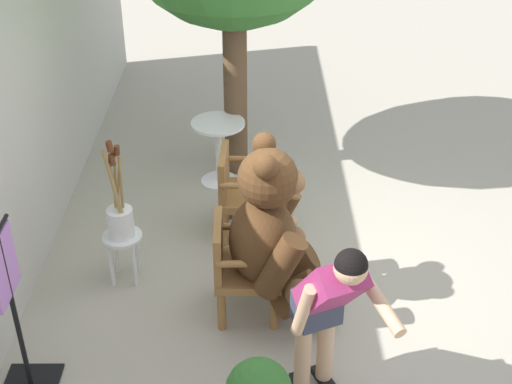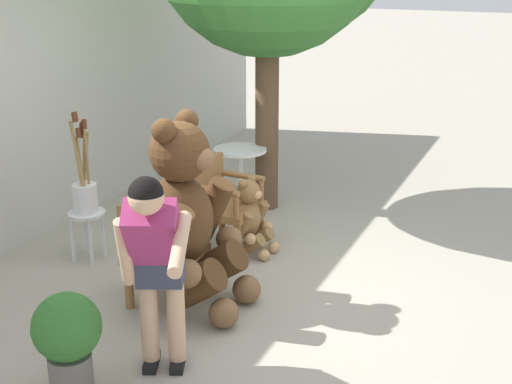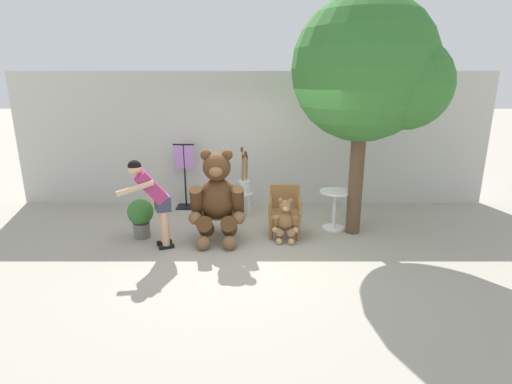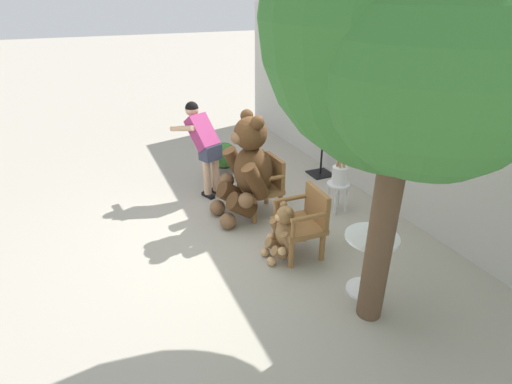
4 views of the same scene
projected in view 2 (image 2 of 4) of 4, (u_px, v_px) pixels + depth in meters
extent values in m
plane|color=#A8A091|center=(248.00, 282.00, 6.09)|extent=(60.00, 60.00, 0.00)
cube|color=beige|center=(11.00, 98.00, 6.56)|extent=(10.00, 0.16, 2.80)
cube|color=olive|center=(166.00, 254.00, 5.64)|extent=(0.57, 0.53, 0.07)
cylinder|color=olive|center=(176.00, 296.00, 5.44)|extent=(0.07, 0.07, 0.37)
cylinder|color=olive|center=(203.00, 272.00, 5.84)|extent=(0.07, 0.07, 0.37)
cylinder|color=olive|center=(129.00, 286.00, 5.59)|extent=(0.07, 0.07, 0.37)
cylinder|color=olive|center=(159.00, 264.00, 5.99)|extent=(0.07, 0.07, 0.37)
cube|color=olive|center=(139.00, 221.00, 5.65)|extent=(0.52, 0.07, 0.42)
cylinder|color=olive|center=(148.00, 235.00, 5.34)|extent=(0.06, 0.48, 0.06)
cylinder|color=olive|center=(173.00, 253.00, 5.30)|extent=(0.05, 0.05, 0.22)
cylinder|color=olive|center=(180.00, 214.00, 5.78)|extent=(0.06, 0.48, 0.06)
cylinder|color=olive|center=(203.00, 230.00, 5.74)|extent=(0.05, 0.05, 0.22)
cube|color=olive|center=(229.00, 209.00, 6.63)|extent=(0.59, 0.55, 0.07)
cylinder|color=olive|center=(237.00, 243.00, 6.42)|extent=(0.07, 0.07, 0.37)
cylinder|color=olive|center=(260.00, 226.00, 6.80)|extent=(0.07, 0.07, 0.37)
cylinder|color=olive|center=(197.00, 235.00, 6.60)|extent=(0.07, 0.07, 0.37)
cylinder|color=olive|center=(222.00, 219.00, 6.98)|extent=(0.07, 0.07, 0.37)
cube|color=olive|center=(207.00, 180.00, 6.65)|extent=(0.52, 0.09, 0.42)
cylinder|color=olive|center=(215.00, 191.00, 6.34)|extent=(0.08, 0.48, 0.06)
cylinder|color=olive|center=(236.00, 206.00, 6.28)|extent=(0.05, 0.05, 0.22)
cylinder|color=olive|center=(241.00, 176.00, 6.76)|extent=(0.08, 0.48, 0.06)
cylinder|color=olive|center=(261.00, 190.00, 6.70)|extent=(0.05, 0.05, 0.22)
ellipsoid|color=#4C3019|center=(178.00, 221.00, 5.50)|extent=(0.64, 0.54, 0.73)
sphere|color=#4C3019|center=(179.00, 152.00, 5.31)|extent=(0.46, 0.46, 0.46)
ellipsoid|color=brown|center=(203.00, 159.00, 5.25)|extent=(0.22, 0.17, 0.17)
sphere|color=black|center=(203.00, 157.00, 5.24)|extent=(0.07, 0.07, 0.07)
sphere|color=#4C3019|center=(164.00, 131.00, 5.10)|extent=(0.18, 0.18, 0.18)
sphere|color=#4C3019|center=(187.00, 121.00, 5.40)|extent=(0.18, 0.18, 0.18)
cylinder|color=#4C3019|center=(170.00, 239.00, 5.16)|extent=(0.21, 0.41, 0.55)
sphere|color=brown|center=(187.00, 274.00, 5.17)|extent=(0.22, 0.22, 0.22)
cylinder|color=#4C3019|center=(211.00, 209.00, 5.75)|extent=(0.21, 0.41, 0.55)
sphere|color=brown|center=(229.00, 239.00, 5.79)|extent=(0.22, 0.22, 0.22)
cylinder|color=#4C3019|center=(198.00, 283.00, 5.36)|extent=(0.27, 0.46, 0.43)
sphere|color=brown|center=(224.00, 313.00, 5.32)|extent=(0.23, 0.23, 0.23)
cylinder|color=#4C3019|center=(221.00, 264.00, 5.70)|extent=(0.27, 0.46, 0.43)
sphere|color=brown|center=(247.00, 289.00, 5.70)|extent=(0.23, 0.23, 0.23)
ellipsoid|color=olive|center=(247.00, 219.00, 6.58)|extent=(0.31, 0.27, 0.35)
sphere|color=olive|center=(248.00, 191.00, 6.49)|extent=(0.22, 0.22, 0.22)
ellipsoid|color=tan|center=(257.00, 195.00, 6.45)|extent=(0.11, 0.09, 0.08)
sphere|color=black|center=(257.00, 194.00, 6.45)|extent=(0.03, 0.03, 0.03)
sphere|color=olive|center=(243.00, 184.00, 6.39)|extent=(0.09, 0.09, 0.09)
sphere|color=olive|center=(251.00, 179.00, 6.53)|extent=(0.09, 0.09, 0.09)
cylinder|color=olive|center=(244.00, 225.00, 6.42)|extent=(0.11, 0.20, 0.26)
sphere|color=tan|center=(250.00, 239.00, 6.42)|extent=(0.10, 0.10, 0.10)
cylinder|color=olive|center=(260.00, 214.00, 6.69)|extent=(0.11, 0.20, 0.26)
sphere|color=tan|center=(267.00, 226.00, 6.71)|extent=(0.10, 0.10, 0.10)
cylinder|color=olive|center=(254.00, 243.00, 6.51)|extent=(0.14, 0.22, 0.20)
sphere|color=tan|center=(264.00, 255.00, 6.49)|extent=(0.11, 0.11, 0.11)
cylinder|color=olive|center=(263.00, 236.00, 6.67)|extent=(0.14, 0.22, 0.20)
sphere|color=tan|center=(274.00, 247.00, 6.66)|extent=(0.11, 0.11, 0.11)
cube|color=black|center=(152.00, 362.00, 4.85)|extent=(0.26, 0.18, 0.06)
cylinder|color=tan|center=(148.00, 304.00, 4.71)|extent=(0.12, 0.12, 0.82)
cube|color=black|center=(178.00, 362.00, 4.84)|extent=(0.26, 0.18, 0.06)
cylinder|color=tan|center=(176.00, 304.00, 4.70)|extent=(0.12, 0.12, 0.82)
cube|color=#33384C|center=(160.00, 265.00, 4.61)|extent=(0.32, 0.36, 0.24)
cube|color=#9E2D66|center=(154.00, 235.00, 4.37)|extent=(0.58, 0.49, 0.55)
sphere|color=tan|center=(146.00, 197.00, 4.06)|extent=(0.21, 0.21, 0.21)
sphere|color=black|center=(146.00, 194.00, 4.05)|extent=(0.21, 0.21, 0.21)
cylinder|color=tan|center=(180.00, 243.00, 4.11)|extent=(0.55, 0.30, 0.21)
cylinder|color=tan|center=(125.00, 252.00, 4.41)|extent=(0.26, 0.17, 0.50)
cylinder|color=silver|center=(86.00, 213.00, 6.40)|extent=(0.34, 0.34, 0.03)
cylinder|color=silver|center=(86.00, 232.00, 6.60)|extent=(0.04, 0.04, 0.43)
cylinder|color=silver|center=(73.00, 239.00, 6.43)|extent=(0.04, 0.04, 0.43)
cylinder|color=silver|center=(104.00, 235.00, 6.52)|extent=(0.04, 0.04, 0.43)
cylinder|color=silver|center=(91.00, 243.00, 6.35)|extent=(0.04, 0.04, 0.43)
cylinder|color=white|center=(85.00, 198.00, 6.35)|extent=(0.22, 0.22, 0.26)
cylinder|color=#997A47|center=(78.00, 164.00, 6.21)|extent=(0.04, 0.12, 0.75)
cylinder|color=#592D19|center=(74.00, 117.00, 6.08)|extent=(0.05, 0.05, 0.09)
cylinder|color=#997A47|center=(88.00, 167.00, 6.27)|extent=(0.06, 0.05, 0.69)
cylinder|color=#592D19|center=(84.00, 124.00, 6.14)|extent=(0.05, 0.05, 0.08)
cylinder|color=#997A47|center=(82.00, 171.00, 6.26)|extent=(0.04, 0.09, 0.62)
cylinder|color=#592D19|center=(78.00, 133.00, 6.15)|extent=(0.05, 0.05, 0.09)
cylinder|color=#997A47|center=(84.00, 170.00, 6.33)|extent=(0.05, 0.07, 0.60)
cylinder|color=#592D19|center=(81.00, 133.00, 6.22)|extent=(0.05, 0.05, 0.08)
cylinder|color=#997A47|center=(85.00, 168.00, 6.30)|extent=(0.03, 0.14, 0.65)
cylinder|color=#592D19|center=(82.00, 127.00, 6.18)|extent=(0.05, 0.06, 0.09)
cylinder|color=#997A47|center=(79.00, 164.00, 6.21)|extent=(0.03, 0.16, 0.76)
cylinder|color=#592D19|center=(75.00, 117.00, 6.08)|extent=(0.04, 0.06, 0.09)
cylinder|color=white|center=(240.00, 150.00, 7.46)|extent=(0.56, 0.56, 0.03)
cylinder|color=white|center=(240.00, 182.00, 7.58)|extent=(0.07, 0.07, 0.69)
cylinder|color=white|center=(240.00, 212.00, 7.68)|extent=(0.40, 0.40, 0.03)
cylinder|color=brown|center=(267.00, 110.00, 7.53)|extent=(0.25, 0.25, 2.16)
cylinder|color=slate|center=(71.00, 373.00, 4.54)|extent=(0.28, 0.28, 0.26)
sphere|color=#33702D|center=(67.00, 327.00, 4.44)|extent=(0.44, 0.44, 0.44)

